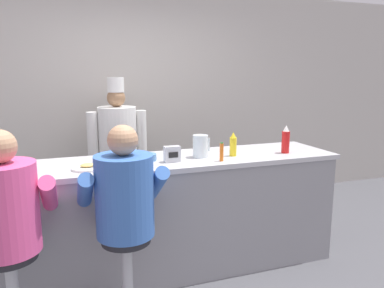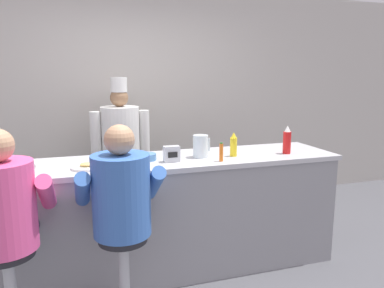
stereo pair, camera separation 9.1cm
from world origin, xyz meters
name	(u,v)px [view 2 (the right image)]	position (x,y,z in m)	size (l,w,h in m)	color
ground_plane	(180,288)	(0.00, 0.00, 0.00)	(20.00, 20.00, 0.00)	#4C4C51
wall_back	(134,101)	(0.00, 2.02, 1.35)	(10.00, 0.06, 2.70)	beige
diner_counter	(168,214)	(0.00, 0.34, 0.50)	(2.96, 0.69, 0.99)	gray
ketchup_bottle_red	(287,140)	(1.06, 0.23, 1.10)	(0.07, 0.07, 0.25)	red
mustard_bottle_yellow	(234,145)	(0.56, 0.27, 1.08)	(0.06, 0.06, 0.21)	yellow
hot_sauce_bottle_orange	(221,152)	(0.39, 0.12, 1.06)	(0.03, 0.03, 0.15)	orange
water_pitcher_clear	(201,146)	(0.28, 0.32, 1.08)	(0.15, 0.13, 0.19)	silver
breakfast_plate	(87,167)	(-0.66, 0.21, 1.00)	(0.23, 0.23, 0.05)	white
cereal_bowl	(146,157)	(-0.18, 0.35, 1.01)	(0.17, 0.17, 0.05)	#4C7FB7
coffee_mug_white	(24,167)	(-1.09, 0.19, 1.04)	(0.13, 0.08, 0.09)	white
napkin_dispenser_chrome	(172,154)	(0.01, 0.23, 1.05)	(0.13, 0.08, 0.13)	silver
diner_seated_pink	(4,212)	(-1.16, -0.26, 0.88)	(0.57, 0.56, 1.38)	#B2B5BA
diner_seated_blue	(121,201)	(-0.47, -0.26, 0.87)	(0.57, 0.56, 1.38)	#B2B5BA
cook_in_whites_near	(121,146)	(-0.25, 1.48, 0.91)	(0.64, 0.41, 1.65)	#232328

